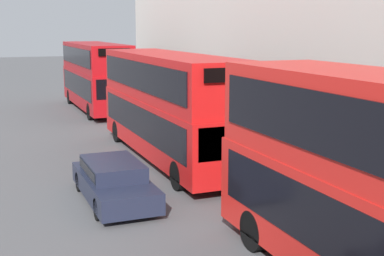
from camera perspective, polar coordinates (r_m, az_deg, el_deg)
The scene contains 4 objects.
bus_second_in_queue at distance 21.63m, azimuth -2.47°, elevation 2.79°, with size 2.59×11.42×4.31m.
bus_third_in_queue at distance 35.29m, azimuth -10.23°, elevation 5.74°, with size 2.59×10.46×4.33m.
car_hatchback at distance 16.89m, azimuth -8.36°, elevation -5.48°, with size 1.81×4.58×1.27m.
pedestrian at distance 18.32m, azimuth 11.00°, elevation -4.02°, with size 0.36×0.36×1.66m.
Camera 1 is at (-5.51, -1.97, 5.37)m, focal length 50.00 mm.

